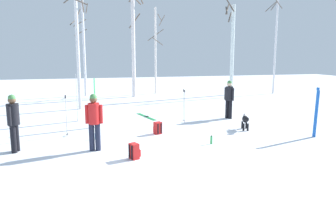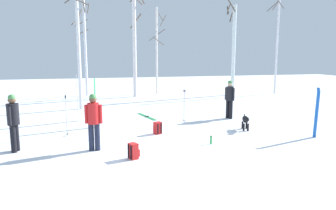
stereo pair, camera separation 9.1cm
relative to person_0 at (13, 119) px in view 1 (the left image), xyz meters
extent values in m
plane|color=white|center=(4.47, -0.93, -0.98)|extent=(60.00, 60.00, 0.00)
cylinder|color=black|center=(0.02, 0.09, -0.57)|extent=(0.16, 0.16, 0.82)
cylinder|color=black|center=(-0.02, -0.09, -0.57)|extent=(0.16, 0.16, 0.82)
cylinder|color=black|center=(0.00, 0.00, 0.15)|extent=(0.34, 0.34, 0.62)
sphere|color=brown|center=(0.00, 0.00, 0.57)|extent=(0.22, 0.22, 0.22)
sphere|color=#4C8C4C|center=(0.00, 0.00, 0.63)|extent=(0.21, 0.21, 0.21)
cylinder|color=black|center=(0.05, 0.20, 0.13)|extent=(0.10, 0.10, 0.56)
cylinder|color=black|center=(-0.05, -0.20, 0.13)|extent=(0.10, 0.10, 0.56)
cylinder|color=black|center=(8.19, 3.02, -0.57)|extent=(0.16, 0.16, 0.82)
cylinder|color=black|center=(8.27, 2.86, -0.57)|extent=(0.16, 0.16, 0.82)
cylinder|color=black|center=(8.23, 2.94, 0.15)|extent=(0.34, 0.34, 0.62)
sphere|color=beige|center=(8.23, 2.94, 0.57)|extent=(0.22, 0.22, 0.22)
sphere|color=#4C8C4C|center=(8.23, 2.94, 0.63)|extent=(0.21, 0.21, 0.21)
cylinder|color=black|center=(8.14, 3.13, 0.13)|extent=(0.10, 0.10, 0.56)
cylinder|color=black|center=(8.32, 2.75, 0.13)|extent=(0.10, 0.10, 0.56)
cylinder|color=#1E2338|center=(2.20, -0.42, -0.57)|extent=(0.16, 0.16, 0.82)
cylinder|color=#1E2338|center=(2.37, -0.46, -0.57)|extent=(0.16, 0.16, 0.82)
cylinder|color=red|center=(2.28, -0.44, 0.15)|extent=(0.34, 0.34, 0.62)
sphere|color=brown|center=(2.28, -0.44, 0.57)|extent=(0.22, 0.22, 0.22)
sphere|color=#4C8C4C|center=(2.28, -0.44, 0.63)|extent=(0.21, 0.21, 0.21)
cylinder|color=red|center=(2.08, -0.40, 0.13)|extent=(0.10, 0.10, 0.56)
cylinder|color=red|center=(2.49, -0.48, 0.13)|extent=(0.10, 0.10, 0.56)
ellipsoid|color=black|center=(7.91, 0.82, -0.57)|extent=(0.41, 0.64, 0.26)
sphere|color=black|center=(7.80, 0.51, -0.51)|extent=(0.18, 0.18, 0.18)
ellipsoid|color=black|center=(7.78, 0.45, -0.53)|extent=(0.09, 0.11, 0.06)
cylinder|color=black|center=(8.03, 1.15, -0.49)|extent=(0.10, 0.19, 0.17)
cylinder|color=black|center=(7.92, 0.61, -0.84)|extent=(0.07, 0.07, 0.28)
cylinder|color=black|center=(7.78, 0.67, -0.84)|extent=(0.07, 0.07, 0.28)
cylinder|color=black|center=(8.05, 0.98, -0.84)|extent=(0.07, 0.07, 0.28)
cylinder|color=black|center=(7.91, 1.03, -0.84)|extent=(0.07, 0.07, 0.28)
cube|color=blue|center=(9.74, -0.74, -0.15)|extent=(0.03, 0.12, 1.65)
cube|color=blue|center=(9.74, -0.74, 0.71)|extent=(0.02, 0.06, 0.10)
cube|color=blue|center=(9.74, -0.80, -0.15)|extent=(0.03, 0.12, 1.65)
cube|color=blue|center=(9.74, -0.80, 0.71)|extent=(0.02, 0.06, 0.10)
cube|color=white|center=(1.66, 3.92, -0.01)|extent=(0.03, 0.18, 1.94)
cube|color=white|center=(1.66, 3.92, 1.00)|extent=(0.02, 0.06, 0.10)
cube|color=white|center=(1.65, 3.98, -0.01)|extent=(0.03, 0.18, 1.94)
cube|color=white|center=(1.65, 3.98, 1.00)|extent=(0.02, 0.06, 0.10)
cube|color=green|center=(2.37, 2.57, -0.05)|extent=(0.04, 0.09, 1.85)
cube|color=green|center=(2.37, 2.57, 0.91)|extent=(0.03, 0.06, 0.10)
cube|color=green|center=(2.39, 2.62, -0.05)|extent=(0.04, 0.09, 1.85)
cube|color=green|center=(2.39, 2.62, 0.91)|extent=(0.03, 0.06, 0.10)
cube|color=green|center=(4.64, 4.19, -0.97)|extent=(0.53, 1.84, 0.02)
cube|color=#333338|center=(4.65, 4.15, -0.95)|extent=(0.09, 0.13, 0.03)
cube|color=green|center=(4.74, 4.22, -0.97)|extent=(0.53, 1.84, 0.02)
cube|color=#333338|center=(4.75, 4.17, -0.95)|extent=(0.09, 0.13, 0.03)
cylinder|color=#B2B2BC|center=(6.04, 2.76, -0.33)|extent=(0.02, 0.10, 1.29)
cylinder|color=black|center=(6.04, 2.76, 0.36)|extent=(0.04, 0.04, 0.10)
cylinder|color=black|center=(6.04, 2.76, -0.91)|extent=(0.07, 0.07, 0.01)
cylinder|color=#B2B2BC|center=(6.04, 2.60, -0.33)|extent=(0.02, 0.10, 1.29)
cylinder|color=black|center=(6.04, 2.60, 0.36)|extent=(0.04, 0.04, 0.10)
cylinder|color=black|center=(6.04, 2.60, -0.91)|extent=(0.07, 0.07, 0.01)
cylinder|color=#B2B2BC|center=(1.37, 1.57, -0.30)|extent=(0.02, 0.10, 1.35)
cylinder|color=black|center=(1.37, 1.57, 0.42)|extent=(0.04, 0.04, 0.10)
cylinder|color=black|center=(1.37, 1.57, -0.91)|extent=(0.07, 0.07, 0.01)
cylinder|color=#B2B2BC|center=(1.37, 1.45, -0.30)|extent=(0.02, 0.10, 1.35)
cylinder|color=black|center=(1.37, 1.45, 0.42)|extent=(0.04, 0.04, 0.10)
cylinder|color=black|center=(1.37, 1.45, -0.91)|extent=(0.07, 0.07, 0.01)
cube|color=red|center=(3.31, -1.49, -0.76)|extent=(0.29, 0.32, 0.44)
cube|color=red|center=(3.43, -1.44, -0.83)|extent=(0.13, 0.20, 0.20)
cube|color=black|center=(3.23, -1.61, -0.76)|extent=(0.04, 0.04, 0.37)
cube|color=black|center=(3.17, -1.47, -0.76)|extent=(0.04, 0.04, 0.37)
cube|color=red|center=(4.53, 1.01, -0.76)|extent=(0.32, 0.29, 0.44)
cube|color=red|center=(4.48, 1.13, -0.83)|extent=(0.20, 0.13, 0.20)
cube|color=black|center=(4.65, 0.94, -0.76)|extent=(0.04, 0.04, 0.37)
cube|color=black|center=(4.52, 0.88, -0.76)|extent=(0.04, 0.04, 0.37)
cylinder|color=green|center=(5.92, -0.67, -0.85)|extent=(0.08, 0.08, 0.25)
cylinder|color=black|center=(5.92, -0.67, -0.71)|extent=(0.05, 0.05, 0.02)
cylinder|color=#1E72BF|center=(2.33, 0.86, -0.88)|extent=(0.07, 0.07, 0.21)
cylinder|color=black|center=(2.33, 0.86, -0.76)|extent=(0.05, 0.05, 0.02)
cylinder|color=silver|center=(1.70, 7.12, 2.52)|extent=(0.17, 0.17, 7.00)
cylinder|color=brown|center=(1.75, 6.59, 4.48)|extent=(1.08, 0.17, 0.46)
cylinder|color=brown|center=(2.04, 7.08, 4.35)|extent=(0.14, 0.73, 0.71)
cylinder|color=silver|center=(1.96, 12.61, 2.51)|extent=(0.17, 0.17, 6.98)
cylinder|color=brown|center=(1.40, 12.88, 4.10)|extent=(0.60, 1.17, 0.67)
cylinder|color=brown|center=(2.25, 12.67, 4.93)|extent=(0.18, 0.63, 0.61)
cylinder|color=brown|center=(1.76, 13.03, 4.01)|extent=(0.89, 0.47, 0.57)
cylinder|color=brown|center=(1.78, 13.03, 3.37)|extent=(0.88, 0.42, 0.51)
cylinder|color=brown|center=(1.65, 12.78, 4.47)|extent=(0.42, 0.70, 0.96)
cylinder|color=silver|center=(5.16, 11.26, 2.66)|extent=(0.25, 0.25, 7.29)
cylinder|color=brown|center=(5.41, 10.98, 5.29)|extent=(0.64, 0.60, 0.45)
cylinder|color=brown|center=(5.32, 11.60, 4.08)|extent=(0.78, 0.44, 0.99)
cylinder|color=silver|center=(6.95, 12.62, 2.10)|extent=(0.14, 0.14, 6.16)
cylinder|color=brown|center=(7.01, 12.22, 2.80)|extent=(0.85, 0.17, 0.59)
cylinder|color=brown|center=(7.24, 12.41, 4.44)|extent=(0.47, 0.62, 0.46)
cylinder|color=brown|center=(7.45, 12.71, 4.27)|extent=(0.24, 1.03, 0.68)
cylinder|color=brown|center=(7.10, 13.19, 3.28)|extent=(1.18, 0.34, 0.88)
cylinder|color=silver|center=(12.01, 10.57, 2.13)|extent=(0.26, 0.26, 6.23)
cylinder|color=brown|center=(11.56, 10.73, 4.86)|extent=(0.42, 0.98, 0.67)
cylinder|color=brown|center=(11.66, 10.82, 4.93)|extent=(0.61, 0.81, 0.80)
cylinder|color=brown|center=(11.70, 10.45, 5.15)|extent=(0.36, 0.73, 0.90)
cylinder|color=brown|center=(11.83, 10.74, 4.41)|extent=(0.46, 0.48, 0.72)
cylinder|color=silver|center=(15.34, 10.47, 2.44)|extent=(0.14, 0.14, 6.83)
cylinder|color=brown|center=(15.18, 10.21, 5.44)|extent=(0.59, 0.40, 0.90)
cylinder|color=brown|center=(15.33, 10.80, 5.39)|extent=(0.69, 0.07, 0.85)
cylinder|color=brown|center=(15.34, 11.06, 5.42)|extent=(1.21, 0.06, 1.03)
camera|label=1|loc=(2.16, -9.73, 1.87)|focal=33.34mm
camera|label=2|loc=(2.25, -9.76, 1.87)|focal=33.34mm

